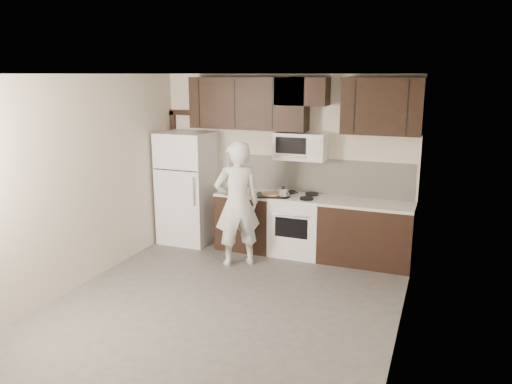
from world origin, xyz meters
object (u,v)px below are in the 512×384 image
Objects in this scene: person at (237,204)px; refrigerator at (187,188)px; stove at (297,225)px; microwave at (301,146)px.

refrigerator is at bearing -66.90° from person.
microwave is (-0.00, 0.12, 1.19)m from stove.
refrigerator reaches higher than stove.
person reaches higher than stove.
microwave is at bearing -166.04° from person.
person is at bearing -29.78° from refrigerator.
refrigerator is (-1.85, -0.17, -0.75)m from microwave.
microwave is 0.42× the size of person.
stove is 1.08m from person.
refrigerator is (-1.85, -0.05, 0.44)m from stove.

